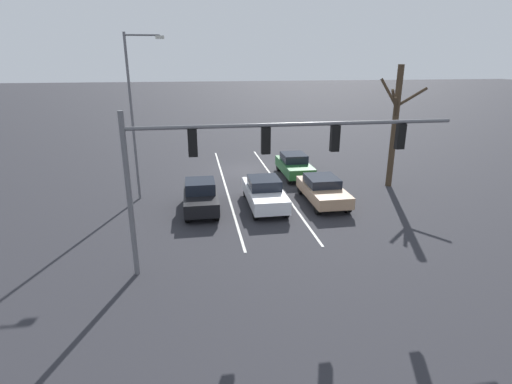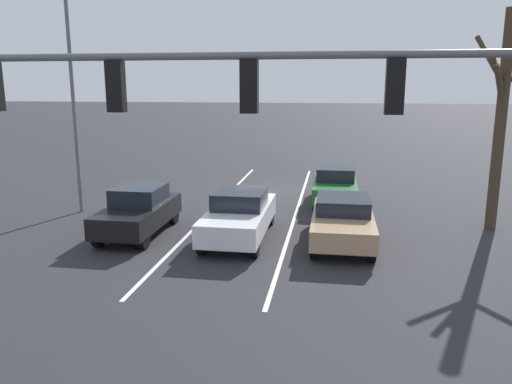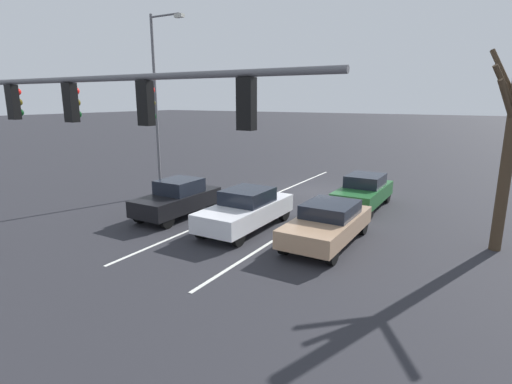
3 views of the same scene
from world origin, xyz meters
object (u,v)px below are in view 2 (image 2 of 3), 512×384
object	(u,v)px
car_black_rightlane_front	(139,211)
car_darkgreen_leftlane_second	(335,185)
car_white_midlane_front	(240,215)
street_lamp_right_shoulder	(77,80)
car_tan_leftlane_front	(343,219)
traffic_signal_gantry	(91,107)
bare_tree_near	(501,115)

from	to	relation	value
car_black_rightlane_front	car_darkgreen_leftlane_second	world-z (taller)	car_black_rightlane_front
car_white_midlane_front	street_lamp_right_shoulder	bearing A→B (deg)	-19.94
car_tan_leftlane_front	car_white_midlane_front	bearing A→B (deg)	1.54
car_white_midlane_front	traffic_signal_gantry	world-z (taller)	traffic_signal_gantry
car_darkgreen_leftlane_second	street_lamp_right_shoulder	xyz separation A→B (m)	(9.66, 2.99, 4.31)
car_white_midlane_front	car_tan_leftlane_front	distance (m)	3.30
car_darkgreen_leftlane_second	bare_tree_near	distance (m)	6.91
car_tan_leftlane_front	bare_tree_near	size ratio (longest dim) A/B	0.61
bare_tree_near	car_white_midlane_front	bearing A→B (deg)	15.66
car_tan_leftlane_front	bare_tree_near	world-z (taller)	bare_tree_near
traffic_signal_gantry	car_darkgreen_leftlane_second	bearing A→B (deg)	-112.02
car_tan_leftlane_front	bare_tree_near	bearing A→B (deg)	-156.02
car_black_rightlane_front	car_darkgreen_leftlane_second	size ratio (longest dim) A/B	0.94
car_darkgreen_leftlane_second	traffic_signal_gantry	bearing A→B (deg)	67.98
car_white_midlane_front	bare_tree_near	world-z (taller)	bare_tree_near
car_darkgreen_leftlane_second	traffic_signal_gantry	distance (m)	13.12
car_black_rightlane_front	car_white_midlane_front	size ratio (longest dim) A/B	0.87
car_darkgreen_leftlane_second	bare_tree_near	size ratio (longest dim) A/B	0.59
car_black_rightlane_front	street_lamp_right_shoulder	distance (m)	5.91
car_white_midlane_front	traffic_signal_gantry	bearing A→B (deg)	75.07
traffic_signal_gantry	street_lamp_right_shoulder	distance (m)	10.00
car_tan_leftlane_front	traffic_signal_gantry	world-z (taller)	traffic_signal_gantry
traffic_signal_gantry	bare_tree_near	xyz separation A→B (m)	(-10.07, -8.63, -0.55)
traffic_signal_gantry	car_white_midlane_front	bearing A→B (deg)	-104.93
car_white_midlane_front	bare_tree_near	size ratio (longest dim) A/B	0.64
car_white_midlane_front	bare_tree_near	bearing A→B (deg)	-164.34
car_white_midlane_front	car_tan_leftlane_front	world-z (taller)	car_white_midlane_front
traffic_signal_gantry	street_lamp_right_shoulder	bearing A→B (deg)	-60.34
car_tan_leftlane_front	car_black_rightlane_front	bearing A→B (deg)	1.46
car_white_midlane_front	car_darkgreen_leftlane_second	size ratio (longest dim) A/B	1.08
car_black_rightlane_front	bare_tree_near	bearing A→B (deg)	-168.34
car_black_rightlane_front	bare_tree_near	xyz separation A→B (m)	(-11.80, -2.44, 3.13)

